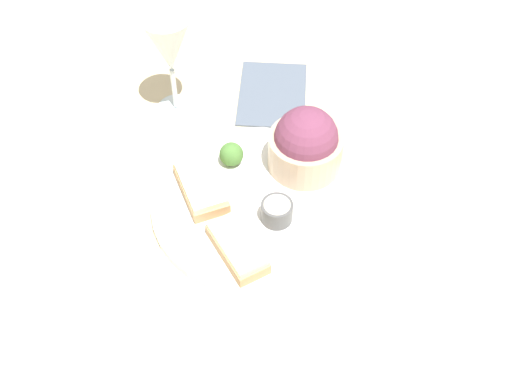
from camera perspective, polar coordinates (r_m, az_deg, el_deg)
ground_plane at (r=0.92m, az=-0.00°, el=-1.35°), size 4.00×4.00×0.00m
dinner_plate at (r=0.91m, az=-0.00°, el=-1.08°), size 0.30×0.30×0.01m
salad_bowl at (r=0.93m, az=4.44°, el=4.27°), size 0.11×0.11×0.10m
sauce_ramekin at (r=0.88m, az=1.87°, el=-1.67°), size 0.04×0.04×0.03m
cheese_toast_near at (r=0.91m, az=-4.91°, el=0.46°), size 0.11×0.10×0.03m
cheese_toast_far at (r=0.85m, az=-1.65°, el=-4.95°), size 0.11×0.08×0.03m
wine_glass at (r=0.99m, az=-7.75°, el=12.59°), size 0.07×0.07×0.17m
garnish at (r=0.94m, az=-2.21°, el=3.37°), size 0.04×0.04×0.04m
napkin at (r=1.08m, az=1.47°, el=8.76°), size 0.18×0.19×0.01m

